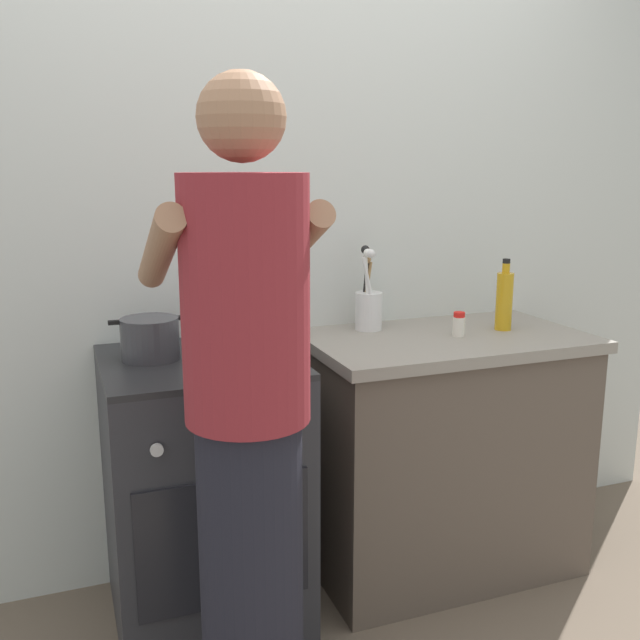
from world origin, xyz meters
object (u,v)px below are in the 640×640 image
Objects in this scene: stove_range at (203,491)px; utensil_crock at (369,305)px; oil_bottle at (504,300)px; mixing_bowl at (242,341)px; spice_bottle at (459,325)px; person at (248,434)px; pot at (150,339)px.

utensil_crock is (0.67, 0.18, 0.54)m from stove_range.
oil_bottle is (0.47, -0.18, 0.02)m from utensil_crock.
oil_bottle is (1.14, 0.01, 0.56)m from stove_range.
spice_bottle reaches higher than mixing_bowl.
stove_range is at bearing -164.69° from utensil_crock.
oil_bottle reaches higher than stove_range.
spice_bottle is 1.08m from person.
pot reaches higher than stove_range.
spice_bottle is 0.33× the size of oil_bottle.
utensil_crock is at bearing 9.45° from pot.
mixing_bowl is at bearing -11.48° from pot.
oil_bottle is at bearing 27.33° from person.
spice_bottle is (0.79, -0.02, -0.00)m from mixing_bowl.
person reaches higher than utensil_crock.
oil_bottle is (1.28, -0.04, 0.05)m from pot.
pot is at bearing 178.11° from oil_bottle.
utensil_crock is (0.81, 0.13, 0.03)m from pot.
oil_bottle is at bearing 0.33° from stove_range.
mixing_bowl reaches higher than stove_range.
stove_range is 0.53× the size of person.
person reaches higher than stove_range.
pot is 1.28m from oil_bottle.
utensil_crock is at bearing 141.10° from spice_bottle.
utensil_crock is at bearing 15.31° from stove_range.
person reaches higher than pot.
stove_range is 2.88× the size of utensil_crock.
pot is at bearing 168.52° from mixing_bowl.
person is (0.01, -0.58, 0.41)m from stove_range.
person is at bearing -149.06° from spice_bottle.
pot is at bearing 160.81° from stove_range.
utensil_crock is 0.34m from spice_bottle.
stove_range is 0.52m from mixing_bowl.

